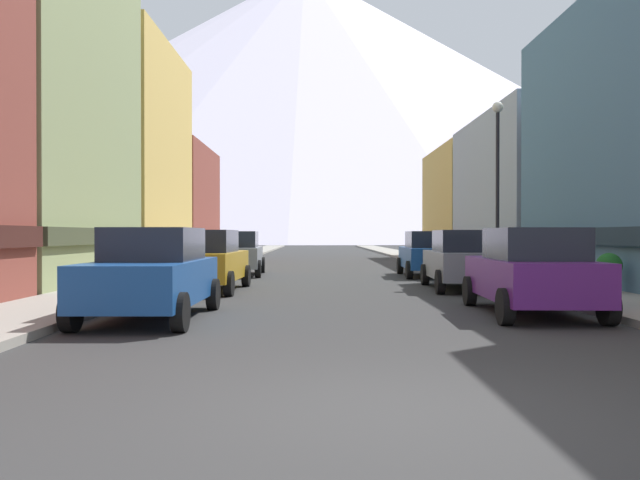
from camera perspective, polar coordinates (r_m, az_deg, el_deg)
name	(u,v)px	position (r m, az deg, el deg)	size (l,w,h in m)	color
ground_plane	(382,412)	(6.23, 5.51, -14.81)	(400.00, 400.00, 0.00)	#303030
sidewalk_left	(227,260)	(41.39, -8.20, -1.71)	(2.50, 100.00, 0.15)	gray
sidewalk_right	(424,259)	(41.58, 9.14, -1.70)	(2.50, 100.00, 0.15)	gray
storefront_left_2	(75,161)	(33.27, -20.80, 6.53)	(9.60, 9.98, 10.69)	#D8B259
storefront_left_3	(149,206)	(42.77, -14.84, 2.92)	(7.88, 10.08, 7.25)	brown
storefront_right_2	(558,195)	(34.42, 20.27, 3.75)	(8.28, 12.20, 7.55)	#99A5B2
storefront_right_3	(503,206)	(45.72, 15.82, 2.88)	(9.53, 10.71, 7.45)	#D8B259
car_left_0	(152,273)	(12.98, -14.57, -2.83)	(2.10, 4.42, 1.78)	#19478C
car_left_1	(206,260)	(19.09, -9.98, -1.77)	(2.18, 4.46, 1.78)	#B28419
car_left_2	(237,253)	(26.39, -7.29, -1.15)	(2.20, 4.46, 1.78)	slate
car_right_0	(531,271)	(13.94, 18.11, -2.61)	(2.23, 4.47, 1.78)	#591E72
car_right_1	(463,260)	(19.85, 12.49, -1.69)	(2.23, 4.47, 1.78)	slate
car_right_2	(428,254)	(25.78, 9.49, -1.19)	(2.16, 4.45, 1.78)	#19478C
potted_plant_0	(609,270)	(18.40, 24.11, -2.42)	(0.66, 0.66, 1.02)	#4C4C51
potted_plant_1	(148,263)	(25.49, -14.88, -2.01)	(0.52, 0.52, 0.85)	gray
streetlamp_right	(498,163)	(22.13, 15.38, 6.53)	(0.36, 0.36, 5.86)	black
mountain_backdrop	(305,104)	(271.38, -1.33, 11.87)	(329.09, 329.09, 110.66)	silver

